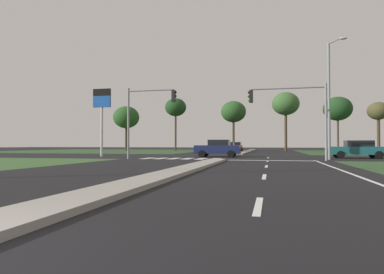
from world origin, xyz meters
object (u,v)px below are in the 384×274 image
(treeline_second, at_px, (176,108))
(treeline_third, at_px, (233,112))
(car_red_second, at_px, (236,147))
(treeline_sixth, at_px, (378,112))
(street_lamp_second, at_px, (330,94))
(treeline_fifth, at_px, (338,109))
(traffic_signal_near_left, at_px, (145,110))
(car_teal_near, at_px, (357,149))
(treeline_fourth, at_px, (286,104))
(fuel_price_totem, at_px, (102,107))
(car_blue_fourth, at_px, (228,147))
(traffic_signal_near_right, at_px, (296,107))
(treeline_near, at_px, (126,117))
(car_navy_third, at_px, (218,148))

(treeline_second, xyz_separation_m, treeline_third, (10.22, 1.63, -0.85))
(car_red_second, height_order, treeline_sixth, treeline_sixth)
(street_lamp_second, distance_m, treeline_fifth, 33.74)
(traffic_signal_near_left, xyz_separation_m, treeline_sixth, (26.86, 34.52, 2.52))
(car_teal_near, relative_size, treeline_fourth, 0.46)
(street_lamp_second, xyz_separation_m, fuel_price_totem, (-20.55, 2.81, -0.18))
(car_teal_near, distance_m, car_red_second, 31.29)
(treeline_second, bearing_deg, car_red_second, 5.39)
(car_blue_fourth, distance_m, street_lamp_second, 25.43)
(street_lamp_second, bearing_deg, treeline_second, 124.02)
(traffic_signal_near_right, height_order, fuel_price_totem, fuel_price_totem)
(car_red_second, distance_m, treeline_fifth, 17.96)
(treeline_third, bearing_deg, treeline_second, -170.96)
(treeline_near, distance_m, treeline_sixth, 42.90)
(car_red_second, height_order, traffic_signal_near_right, traffic_signal_near_right)
(traffic_signal_near_right, distance_m, street_lamp_second, 3.36)
(car_red_second, bearing_deg, treeline_near, 5.30)
(car_red_second, xyz_separation_m, car_blue_fourth, (-0.24, -9.55, -0.03))
(street_lamp_second, bearing_deg, treeline_fourth, 93.63)
(car_navy_third, bearing_deg, treeline_third, 3.19)
(car_navy_third, distance_m, treeline_near, 34.04)
(traffic_signal_near_right, relative_size, traffic_signal_near_left, 0.97)
(fuel_price_totem, xyz_separation_m, treeline_third, (9.66, 30.08, 2.10))
(car_navy_third, bearing_deg, traffic_signal_near_right, -131.63)
(street_lamp_second, bearing_deg, treeline_sixth, 69.06)
(treeline_near, height_order, treeline_second, treeline_second)
(treeline_near, bearing_deg, traffic_signal_near_left, -63.58)
(traffic_signal_near_left, relative_size, treeline_second, 0.61)
(car_navy_third, bearing_deg, treeline_near, 38.64)
(fuel_price_totem, relative_size, treeline_fifth, 0.73)
(treeline_fifth, xyz_separation_m, treeline_sixth, (6.09, -0.25, -0.65))
(car_navy_third, distance_m, traffic_signal_near_left, 8.35)
(fuel_price_totem, xyz_separation_m, treeline_second, (-0.56, 28.45, 2.95))
(treeline_fifth, bearing_deg, car_red_second, -177.37)
(treeline_fourth, bearing_deg, traffic_signal_near_right, -91.17)
(car_teal_near, distance_m, street_lamp_second, 6.36)
(treeline_third, bearing_deg, car_teal_near, -64.86)
(treeline_third, bearing_deg, street_lamp_second, -71.69)
(car_red_second, height_order, street_lamp_second, street_lamp_second)
(treeline_near, height_order, treeline_sixth, treeline_near)
(traffic_signal_near_left, bearing_deg, car_red_second, 83.35)
(treeline_near, bearing_deg, car_red_second, 5.30)
(treeline_fourth, xyz_separation_m, treeline_sixth, (14.54, 1.48, -1.46))
(car_teal_near, height_order, car_navy_third, car_navy_third)
(car_blue_fourth, distance_m, treeline_second, 15.25)
(treeline_third, distance_m, treeline_sixth, 23.44)
(street_lamp_second, bearing_deg, fuel_price_totem, 172.21)
(treeline_second, bearing_deg, traffic_signal_near_right, -60.78)
(fuel_price_totem, height_order, treeline_near, treeline_near)
(treeline_near, distance_m, treeline_third, 19.57)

